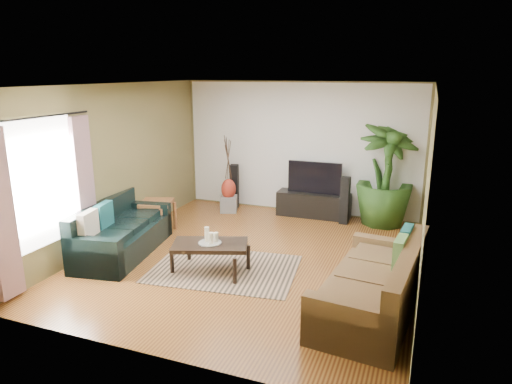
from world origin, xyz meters
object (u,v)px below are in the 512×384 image
at_px(speaker_right, 345,200).
at_px(pedestal, 229,204).
at_px(tv_stand, 314,205).
at_px(television, 315,178).
at_px(potted_plant, 385,175).
at_px(sofa_right, 372,279).
at_px(speaker_left, 234,186).
at_px(vase, 229,189).
at_px(coffee_table, 210,257).
at_px(side_table, 157,216).
at_px(sofa_left, 123,228).

height_order(speaker_right, pedestal, speaker_right).
relative_size(tv_stand, television, 1.36).
bearing_deg(potted_plant, sofa_right, -86.59).
bearing_deg(speaker_left, pedestal, -102.78).
height_order(speaker_left, potted_plant, potted_plant).
relative_size(sofa_right, vase, 5.13).
xyz_separation_m(speaker_left, pedestal, (0.01, -0.32, -0.31)).
height_order(television, vase, television).
bearing_deg(speaker_left, coffee_table, -86.80).
relative_size(television, pedestal, 3.22).
relative_size(potted_plant, side_table, 3.35).
xyz_separation_m(television, side_table, (-2.49, -1.93, -0.52)).
relative_size(television, speaker_right, 1.17).
bearing_deg(speaker_right, coffee_table, -114.86).
xyz_separation_m(sofa_right, television, (-1.58, 3.49, 0.39)).
xyz_separation_m(tv_stand, speaker_left, (-1.77, 0.00, 0.23)).
xyz_separation_m(television, speaker_left, (-1.77, 0.00, -0.34)).
relative_size(speaker_right, side_table, 1.58).
bearing_deg(sofa_left, pedestal, -23.49).
relative_size(sofa_right, coffee_table, 2.04).
height_order(television, pedestal, television).
relative_size(coffee_table, speaker_right, 1.17).
xyz_separation_m(sofa_right, tv_stand, (-1.58, 3.49, -0.18)).
bearing_deg(sofa_left, speaker_right, -57.49).
distance_m(sofa_left, speaker_right, 4.17).
distance_m(speaker_right, vase, 2.43).
height_order(coffee_table, speaker_left, speaker_left).
distance_m(sofa_left, coffee_table, 1.65).
xyz_separation_m(sofa_right, speaker_left, (-3.34, 3.49, 0.05)).
relative_size(sofa_right, speaker_right, 2.39).
bearing_deg(tv_stand, speaker_right, -20.14).
bearing_deg(vase, sofa_left, -103.97).
bearing_deg(tv_stand, speaker_left, 178.71).
height_order(coffee_table, speaker_right, speaker_right).
distance_m(sofa_left, vase, 2.78).
bearing_deg(speaker_left, sofa_right, -60.13).
bearing_deg(vase, sofa_right, -43.49).
height_order(television, side_table, television).
bearing_deg(television, speaker_left, 180.00).
distance_m(tv_stand, vase, 1.80).
relative_size(tv_stand, vase, 3.43).
bearing_deg(coffee_table, television, 56.30).
height_order(sofa_right, vase, sofa_right).
bearing_deg(speaker_left, speaker_right, -19.27).
distance_m(tv_stand, television, 0.57).
distance_m(tv_stand, speaker_right, 0.74).
xyz_separation_m(sofa_left, sofa_right, (4.01, -0.47, 0.00)).
bearing_deg(sofa_right, tv_stand, -149.54).
height_order(sofa_left, tv_stand, sofa_left).
relative_size(television, side_table, 1.86).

